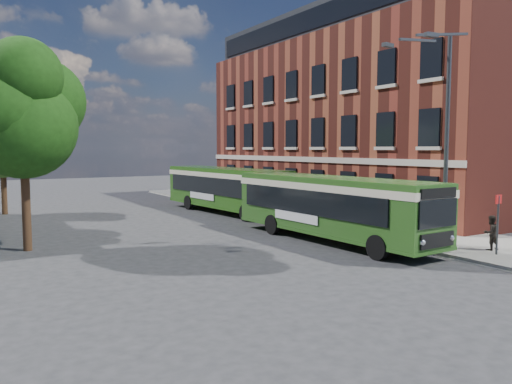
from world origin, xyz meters
TOP-DOWN VIEW (x-y plane):
  - ground at (0.00, 0.00)m, footprint 120.00×120.00m
  - pavement at (7.00, 8.00)m, footprint 6.00×48.00m
  - kerb_line at (3.95, 8.00)m, footprint 0.12×48.00m
  - brick_office at (14.00, 12.00)m, footprint 12.10×26.00m
  - street_lamp at (4.84, -2.00)m, footprint 2.96×2.38m
  - bus_stop_sign at (5.60, -4.20)m, footprint 0.35×0.08m
  - bus_front at (2.33, 2.07)m, footprint 3.05×11.93m
  - bus_rear at (3.00, 13.83)m, footprint 3.42×12.12m
  - pedestrian_a at (5.38, -2.01)m, footprint 0.75×0.66m
  - pedestrian_b at (6.21, -3.53)m, footprint 0.80×0.67m
  - tree_left at (-10.03, 7.05)m, footprint 5.20×4.94m
  - tree_right at (-9.81, 20.76)m, footprint 4.09×3.88m

SIDE VIEW (x-z plane):
  - ground at x=0.00m, z-range 0.00..0.00m
  - kerb_line at x=3.95m, z-range 0.00..0.01m
  - pavement at x=7.00m, z-range 0.00..0.15m
  - pedestrian_b at x=6.21m, z-range 0.15..1.59m
  - pedestrian_a at x=5.38m, z-range 0.15..1.86m
  - bus_stop_sign at x=5.60m, z-range 0.25..2.77m
  - bus_front at x=2.33m, z-range 0.32..3.34m
  - bus_rear at x=3.00m, z-range 0.32..3.34m
  - tree_right at x=-9.81m, z-range 1.23..8.13m
  - street_lamp at x=4.84m, z-range 0.29..9.29m
  - tree_left at x=-10.03m, z-range 1.57..10.35m
  - brick_office at x=14.00m, z-range -0.13..14.07m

